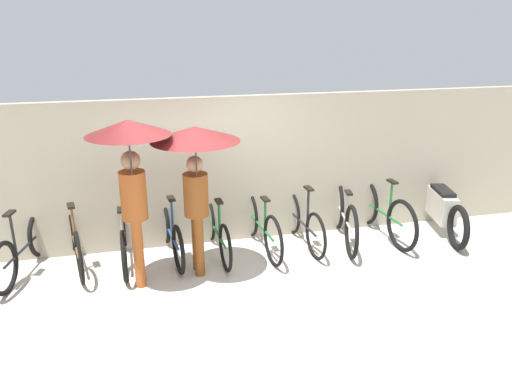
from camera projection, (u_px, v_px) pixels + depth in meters
The scene contains 14 objects.
ground_plane at pixel (235, 301), 6.04m from camera, with size 30.00×30.00×0.00m, color beige.
back_wall at pixel (211, 172), 7.33m from camera, with size 14.22×0.12×2.20m.
parked_bicycle_0 at pixel (23, 248), 6.62m from camera, with size 0.57×1.71×1.03m.
parked_bicycle_1 at pixel (75, 240), 6.81m from camera, with size 0.52×1.75×1.02m.
parked_bicycle_2 at pixel (124, 238), 6.92m from camera, with size 0.44×1.78×0.97m.
parked_bicycle_3 at pixel (171, 233), 7.07m from camera, with size 0.44×1.69×0.97m.
parked_bicycle_4 at pixel (217, 231), 7.16m from camera, with size 0.44×1.71×1.03m.
parked_bicycle_5 at pixel (261, 225), 7.30m from camera, with size 0.44×1.78×1.02m.
parked_bicycle_6 at pixel (303, 222), 7.45m from camera, with size 0.44×1.64×1.06m.
parked_bicycle_7 at pixel (344, 216), 7.55m from camera, with size 0.56×1.83×1.11m.
parked_bicycle_8 at pixel (382, 212), 7.73m from camera, with size 0.44×1.85×1.11m.
pedestrian_leading at pixel (130, 159), 5.83m from camera, with size 0.98×0.98×2.16m.
pedestrian_center at pixel (195, 157), 6.12m from camera, with size 1.09×1.09×2.02m.
motorcycle at pixel (441, 207), 7.96m from camera, with size 0.70×2.06×0.90m.
Camera 1 is at (-0.96, -5.18, 3.25)m, focal length 35.00 mm.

